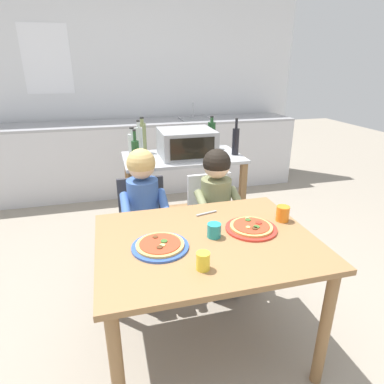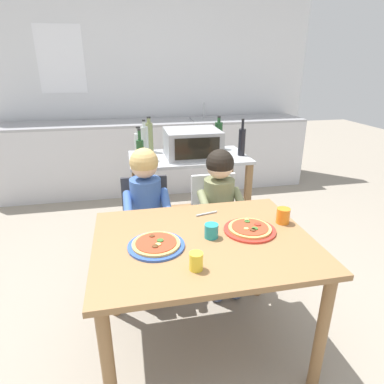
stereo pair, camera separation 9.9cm
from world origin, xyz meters
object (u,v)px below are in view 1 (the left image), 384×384
dining_table (206,256)px  child_in_olive_shirt (218,202)px  bottle_clear_vinegar (136,152)px  drinking_cup_yellow (203,261)px  drinking_cup_teal (214,230)px  dining_chair_right (213,220)px  dining_chair_left (144,225)px  pizza_plate_red_rimmed (251,228)px  bottle_brown_beer (133,144)px  bottle_dark_olive_oil (143,137)px  pizza_plate_blue_rimmed (160,246)px  child_in_blue_striped_shirt (144,206)px  serving_spoon (206,213)px  bottle_tall_green_wine (139,143)px  kitchen_island_cart (183,188)px  bottle_slim_sauce (236,141)px  drinking_cup_orange (283,214)px  bottle_squat_spirits (212,135)px  toaster_oven (186,143)px

dining_table → child_in_olive_shirt: (0.27, 0.58, 0.04)m
bottle_clear_vinegar → drinking_cup_yellow: size_ratio=3.35×
child_in_olive_shirt → drinking_cup_teal: size_ratio=13.57×
dining_chair_right → drinking_cup_yellow: bearing=-110.9°
dining_table → dining_chair_right: bearing=68.9°
dining_chair_left → pizza_plate_red_rimmed: size_ratio=2.83×
bottle_brown_beer → bottle_dark_olive_oil: size_ratio=0.79×
dining_chair_right → child_in_olive_shirt: bearing=-90.0°
pizza_plate_blue_rimmed → child_in_blue_striped_shirt: bearing=90.0°
pizza_plate_blue_rimmed → serving_spoon: size_ratio=2.06×
bottle_brown_beer → child_in_blue_striped_shirt: bottle_brown_beer is taller
pizza_plate_blue_rimmed → bottle_clear_vinegar: bearing=90.5°
child_in_blue_striped_shirt → serving_spoon: 0.49m
drinking_cup_yellow → dining_chair_left: bearing=98.7°
dining_table → dining_chair_left: (-0.25, 0.75, -0.15)m
bottle_tall_green_wine → bottle_dark_olive_oil: bearing=77.0°
kitchen_island_cart → pizza_plate_blue_rimmed: 1.28m
bottle_tall_green_wine → pizza_plate_red_rimmed: bearing=-66.3°
bottle_slim_sauce → dining_chair_right: bottle_slim_sauce is taller
dining_table → drinking_cup_teal: (0.04, 0.01, 0.15)m
bottle_tall_green_wine → child_in_blue_striped_shirt: bottle_tall_green_wine is taller
drinking_cup_orange → serving_spoon: size_ratio=0.64×
drinking_cup_yellow → pizza_plate_blue_rimmed: bearing=124.3°
kitchen_island_cart → bottle_tall_green_wine: (-0.36, -0.03, 0.43)m
bottle_squat_spirits → bottle_slim_sauce: (0.13, -0.27, -0.00)m
dining_table → child_in_blue_striped_shirt: size_ratio=1.08×
pizza_plate_blue_rimmed → pizza_plate_red_rimmed: same height
dining_chair_left → child_in_olive_shirt: size_ratio=0.79×
bottle_tall_green_wine → child_in_blue_striped_shirt: size_ratio=0.30×
bottle_squat_spirits → child_in_blue_striped_shirt: bottle_squat_spirits is taller
bottle_clear_vinegar → bottle_dark_olive_oil: bearing=75.5°
child_in_olive_shirt → serving_spoon: 0.35m
dining_chair_left → dining_chair_right: size_ratio=1.00×
bottle_brown_beer → dining_chair_left: bearing=-89.6°
child_in_blue_striped_shirt → drinking_cup_orange: 0.93m
bottle_squat_spirits → pizza_plate_red_rimmed: (-0.20, -1.34, -0.25)m
kitchen_island_cart → dining_chair_left: size_ratio=1.23×
dining_table → drinking_cup_yellow: 0.32m
bottle_squat_spirits → pizza_plate_red_rimmed: size_ratio=1.02×
kitchen_island_cart → pizza_plate_blue_rimmed: kitchen_island_cart is taller
kitchen_island_cart → pizza_plate_blue_rimmed: size_ratio=3.45×
bottle_squat_spirits → child_in_olive_shirt: bottle_squat_spirits is taller
bottle_dark_olive_oil → child_in_olive_shirt: size_ratio=0.30×
pizza_plate_red_rimmed → serving_spoon: pizza_plate_red_rimmed is taller
pizza_plate_red_rimmed → serving_spoon: size_ratio=2.05×
bottle_squat_spirits → serving_spoon: 1.17m
bottle_squat_spirits → bottle_tall_green_wine: size_ratio=0.91×
drinking_cup_orange → drinking_cup_yellow: size_ratio=1.08×
toaster_oven → bottle_slim_sauce: size_ratio=1.45×
bottle_brown_beer → serving_spoon: bearing=-70.7°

